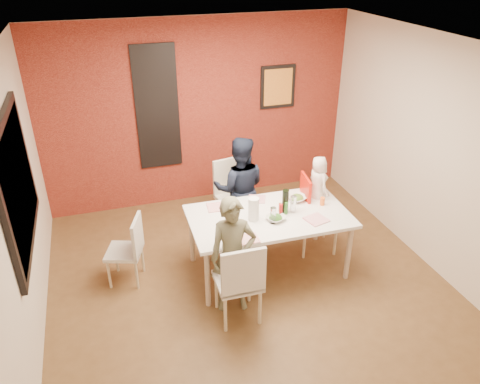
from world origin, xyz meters
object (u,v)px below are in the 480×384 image
object	(u,v)px
high_chair	(314,206)
dining_table	(269,220)
chair_left	(130,247)
paper_towel_roll	(254,209)
chair_far	(233,191)
chair_near	(240,280)
child_far	(240,189)
child_near	(233,256)
wine_bottle	(285,201)
toddler	(318,183)

from	to	relation	value
high_chair	dining_table	bearing A→B (deg)	117.67
chair_left	paper_towel_roll	size ratio (longest dim) A/B	3.06
chair_far	chair_near	bearing A→B (deg)	-115.55
chair_left	child_far	xyz separation A→B (m)	(1.49, 0.53, 0.24)
chair_left	high_chair	world-z (taller)	high_chair
chair_far	paper_towel_roll	world-z (taller)	paper_towel_roll
child_near	wine_bottle	distance (m)	0.97
dining_table	wine_bottle	distance (m)	0.29
high_chair	child_near	size ratio (longest dim) A/B	0.78
child_far	dining_table	bearing A→B (deg)	113.42
chair_left	child_near	xyz separation A→B (m)	(0.99, -0.79, 0.20)
chair_near	toddler	bearing A→B (deg)	-141.89
dining_table	paper_towel_roll	distance (m)	0.29
chair_near	wine_bottle	size ratio (longest dim) A/B	3.41
chair_far	child_near	distance (m)	1.65
dining_table	chair_near	distance (m)	0.97
toddler	child_far	bearing A→B (deg)	46.93
toddler	chair_near	bearing A→B (deg)	119.21
chair_near	toddler	distance (m)	1.70
dining_table	chair_near	size ratio (longest dim) A/B	1.91
high_chair	child_far	xyz separation A→B (m)	(-0.79, 0.57, 0.09)
dining_table	toddler	distance (m)	0.81
paper_towel_roll	high_chair	bearing A→B (deg)	17.80
wine_bottle	child_near	bearing A→B (deg)	-146.90
chair_near	toddler	size ratio (longest dim) A/B	1.44
chair_left	high_chair	xyz separation A→B (m)	(2.28, -0.04, 0.16)
chair_far	chair_left	world-z (taller)	chair_far
chair_far	chair_left	size ratio (longest dim) A/B	1.19
dining_table	wine_bottle	bearing A→B (deg)	3.13
child_near	wine_bottle	size ratio (longest dim) A/B	4.66
chair_far	high_chair	bearing A→B (deg)	-56.10
child_near	high_chair	bearing A→B (deg)	39.77
chair_near	child_far	size ratio (longest dim) A/B	0.68
high_chair	toddler	world-z (taller)	toddler
paper_towel_roll	chair_left	bearing A→B (deg)	166.59
child_far	paper_towel_roll	xyz separation A→B (m)	(-0.11, -0.86, 0.19)
child_far	chair_near	bearing A→B (deg)	89.40
chair_left	child_near	distance (m)	1.29
toddler	dining_table	bearing A→B (deg)	100.72
high_chair	wine_bottle	world-z (taller)	wine_bottle
toddler	paper_towel_roll	distance (m)	0.97
chair_far	child_near	bearing A→B (deg)	-117.71
chair_near	child_far	distance (m)	1.66
chair_left	child_far	bearing A→B (deg)	129.01
toddler	wine_bottle	world-z (taller)	toddler
chair_near	child_near	world-z (taller)	child_near
chair_near	child_near	bearing A→B (deg)	-89.33
chair_far	toddler	xyz separation A→B (m)	(0.83, -0.82, 0.40)
high_chair	wine_bottle	bearing A→B (deg)	123.64
toddler	wine_bottle	xyz separation A→B (m)	(-0.53, -0.23, -0.04)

